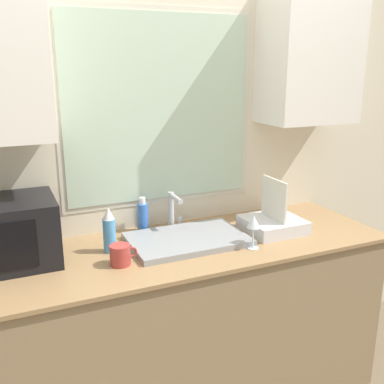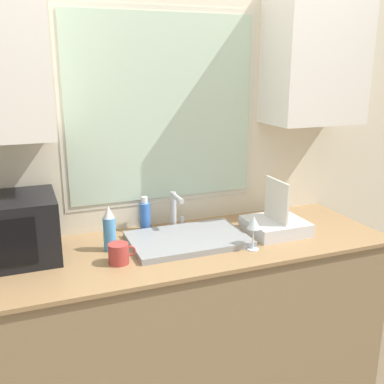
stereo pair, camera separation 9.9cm
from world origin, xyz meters
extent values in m
cube|color=#8C7251|center=(0.00, 0.34, 0.45)|extent=(2.05, 0.67, 0.89)
cube|color=#99754C|center=(0.00, 0.34, 0.90)|extent=(2.08, 0.70, 0.02)
cube|color=beige|center=(0.00, 0.70, 1.30)|extent=(6.00, 0.06, 2.60)
cube|color=beige|center=(0.00, 0.67, 1.55)|extent=(1.08, 0.01, 1.03)
cube|color=#B2CCB2|center=(0.00, 0.67, 1.55)|extent=(1.02, 0.01, 0.97)
cube|color=white|center=(0.83, 0.51, 1.82)|extent=(0.52, 0.32, 0.72)
cube|color=gray|center=(0.02, 0.36, 0.93)|extent=(0.59, 0.39, 0.03)
cylinder|color=#B7B7BC|center=(0.02, 0.58, 1.01)|extent=(0.03, 0.03, 0.21)
cylinder|color=#B7B7BC|center=(0.02, 0.51, 1.10)|extent=(0.03, 0.14, 0.03)
cylinder|color=#B7B7BC|center=(0.07, 0.58, 0.94)|extent=(0.02, 0.02, 0.06)
cube|color=black|center=(-0.80, 0.46, 1.06)|extent=(0.41, 0.36, 0.30)
cube|color=black|center=(-0.83, 0.28, 1.06)|extent=(0.26, 0.01, 0.21)
cube|color=silver|center=(0.51, 0.32, 0.95)|extent=(0.30, 0.28, 0.07)
cube|color=silver|center=(0.51, 0.32, 1.09)|extent=(0.01, 0.22, 0.22)
cylinder|color=#4C99D8|center=(-0.36, 0.40, 0.99)|extent=(0.06, 0.06, 0.17)
cone|color=silver|center=(-0.36, 0.40, 1.11)|extent=(0.05, 0.05, 0.06)
cylinder|color=blue|center=(-0.13, 0.60, 0.99)|extent=(0.06, 0.06, 0.15)
cylinder|color=white|center=(-0.13, 0.60, 1.08)|extent=(0.03, 0.03, 0.04)
cylinder|color=#A53833|center=(-0.36, 0.24, 0.96)|extent=(0.09, 0.09, 0.09)
torus|color=#A53833|center=(-0.30, 0.24, 0.96)|extent=(0.05, 0.01, 0.05)
cylinder|color=silver|center=(0.29, 0.16, 0.91)|extent=(0.06, 0.06, 0.00)
cylinder|color=silver|center=(0.29, 0.16, 0.97)|extent=(0.01, 0.01, 0.10)
cone|color=silver|center=(0.29, 0.16, 1.05)|extent=(0.07, 0.07, 0.06)
camera|label=1|loc=(-0.82, -1.59, 1.78)|focal=42.00mm
camera|label=2|loc=(-0.72, -1.63, 1.78)|focal=42.00mm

